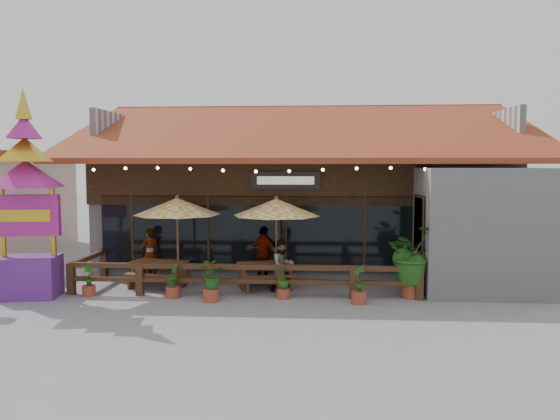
# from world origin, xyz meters

# --- Properties ---
(ground) EXTENTS (100.00, 100.00, 0.00)m
(ground) POSITION_xyz_m (0.00, 0.00, 0.00)
(ground) COLOR gray
(ground) RESTS_ON ground
(restaurant_building) EXTENTS (15.50, 14.73, 6.09)m
(restaurant_building) POSITION_xyz_m (0.26, 6.61, 2.21)
(restaurant_building) COLOR #B9B8BE
(restaurant_building) RESTS_ON ground
(patio_railing) EXTENTS (10.00, 2.60, 0.92)m
(patio_railing) POSITION_xyz_m (-2.25, -0.27, 0.61)
(patio_railing) COLOR #4B321A
(patio_railing) RESTS_ON ground
(umbrella_left) EXTENTS (3.23, 3.23, 2.78)m
(umbrella_left) POSITION_xyz_m (-3.71, 0.70, 2.43)
(umbrella_left) COLOR brown
(umbrella_left) RESTS_ON ground
(umbrella_right) EXTENTS (2.88, 2.88, 2.78)m
(umbrella_right) POSITION_xyz_m (-0.71, 0.64, 2.42)
(umbrella_right) COLOR brown
(umbrella_right) RESTS_ON ground
(picnic_table_left) EXTENTS (1.89, 1.72, 0.78)m
(picnic_table_left) POSITION_xyz_m (-4.28, 0.66, 0.52)
(picnic_table_left) COLOR brown
(picnic_table_left) RESTS_ON ground
(picnic_table_right) EXTENTS (1.94, 1.81, 0.77)m
(picnic_table_right) POSITION_xyz_m (-1.06, 0.69, 0.52)
(picnic_table_right) COLOR brown
(picnic_table_right) RESTS_ON ground
(thai_sign_tower) EXTENTS (2.63, 2.63, 6.22)m
(thai_sign_tower) POSITION_xyz_m (-7.50, -0.89, 3.29)
(thai_sign_tower) COLOR #60258A
(thai_sign_tower) RESTS_ON ground
(tropical_plant) EXTENTS (1.90, 1.81, 2.05)m
(tropical_plant) POSITION_xyz_m (3.13, -0.25, 1.17)
(tropical_plant) COLOR brown
(tropical_plant) RESTS_ON ground
(diner_a) EXTENTS (0.72, 0.71, 1.68)m
(diner_a) POSITION_xyz_m (-4.81, 1.48, 0.84)
(diner_a) COLOR #3A2712
(diner_a) RESTS_ON ground
(diner_b) EXTENTS (0.94, 0.90, 1.52)m
(diner_b) POSITION_xyz_m (-0.50, 0.28, 0.76)
(diner_b) COLOR #3A2712
(diner_b) RESTS_ON ground
(diner_c) EXTENTS (1.09, 0.86, 1.72)m
(diner_c) POSITION_xyz_m (-1.19, 1.72, 0.86)
(diner_c) COLOR #3A2712
(diner_c) RESTS_ON ground
(planter_a) EXTENTS (0.38, 0.37, 0.90)m
(planter_a) POSITION_xyz_m (-5.93, -0.65, 0.38)
(planter_a) COLOR brown
(planter_a) RESTS_ON ground
(planter_b) EXTENTS (0.39, 0.39, 0.96)m
(planter_b) POSITION_xyz_m (-3.50, -0.73, 0.43)
(planter_b) COLOR brown
(planter_b) RESTS_ON ground
(planter_c) EXTENTS (0.72, 0.64, 1.08)m
(planter_c) POSITION_xyz_m (-2.35, -1.06, 0.61)
(planter_c) COLOR brown
(planter_c) RESTS_ON ground
(planter_d) EXTENTS (0.45, 0.45, 0.86)m
(planter_d) POSITION_xyz_m (-0.42, -0.62, 0.42)
(planter_d) COLOR brown
(planter_d) RESTS_ON ground
(planter_e) EXTENTS (0.42, 0.44, 1.04)m
(planter_e) POSITION_xyz_m (1.62, -1.04, 0.44)
(planter_e) COLOR brown
(planter_e) RESTS_ON ground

